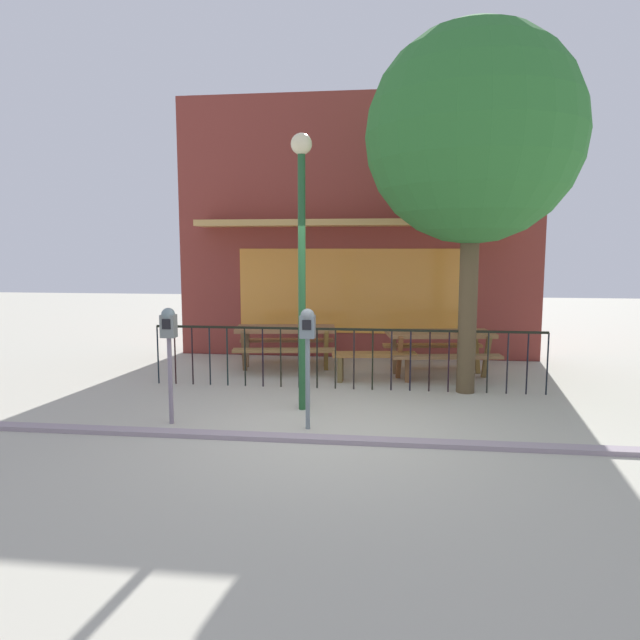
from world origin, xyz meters
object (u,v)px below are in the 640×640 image
(street_tree, at_px, (473,136))
(street_lamp, at_px, (302,231))
(picnic_table_right, at_px, (439,341))
(picnic_table_left, at_px, (286,336))
(parking_meter_far, at_px, (308,336))
(patio_bench, at_px, (374,360))
(parking_meter_near, at_px, (169,335))

(street_tree, distance_m, street_lamp, 3.00)
(picnic_table_right, xyz_separation_m, street_tree, (0.31, -1.12, 3.21))
(picnic_table_right, height_order, street_tree, street_tree)
(picnic_table_left, height_order, parking_meter_far, parking_meter_far)
(parking_meter_far, distance_m, street_lamp, 1.55)
(patio_bench, height_order, parking_meter_far, parking_meter_far)
(parking_meter_near, bearing_deg, picnic_table_right, 41.68)
(parking_meter_near, relative_size, street_tree, 0.27)
(patio_bench, relative_size, parking_meter_far, 0.96)
(parking_meter_near, xyz_separation_m, street_tree, (3.90, 2.07, 2.69))
(street_tree, bearing_deg, picnic_table_left, 155.60)
(street_tree, xyz_separation_m, street_lamp, (-2.35, -1.24, -1.39))
(parking_meter_far, height_order, street_lamp, street_lamp)
(parking_meter_near, height_order, street_lamp, street_lamp)
(patio_bench, distance_m, street_tree, 3.80)
(parking_meter_near, bearing_deg, parking_meter_far, -0.33)
(patio_bench, xyz_separation_m, parking_meter_far, (-0.73, -2.66, 0.80))
(parking_meter_far, bearing_deg, picnic_table_right, 60.10)
(picnic_table_right, height_order, parking_meter_near, parking_meter_near)
(picnic_table_right, relative_size, street_tree, 0.37)
(parking_meter_near, height_order, street_tree, street_tree)
(picnic_table_right, xyz_separation_m, parking_meter_near, (-3.59, -3.20, 0.53))
(picnic_table_left, xyz_separation_m, street_tree, (3.06, -1.39, 3.21))
(patio_bench, bearing_deg, street_tree, -22.30)
(street_tree, bearing_deg, parking_meter_near, -152.00)
(picnic_table_left, bearing_deg, patio_bench, -26.16)
(picnic_table_left, relative_size, parking_meter_far, 1.33)
(picnic_table_right, distance_m, parking_meter_far, 3.74)
(patio_bench, xyz_separation_m, parking_meter_near, (-2.48, -2.65, 0.78))
(street_tree, relative_size, street_lamp, 1.47)
(street_tree, height_order, street_lamp, street_tree)
(picnic_table_right, height_order, patio_bench, picnic_table_right)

